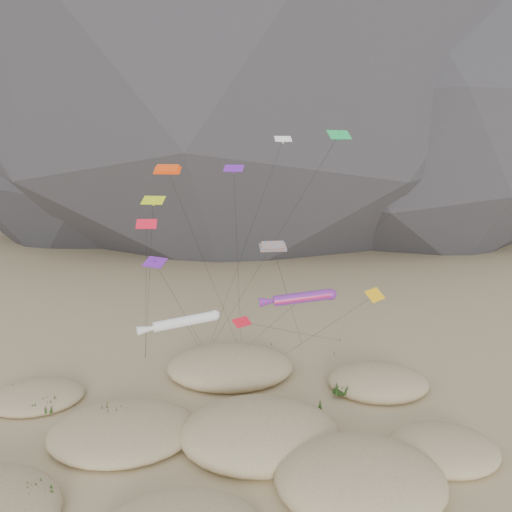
{
  "coord_description": "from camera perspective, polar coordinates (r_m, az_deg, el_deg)",
  "views": [
    {
      "loc": [
        -0.18,
        -36.63,
        25.06
      ],
      "look_at": [
        2.34,
        12.0,
        15.01
      ],
      "focal_mm": 35.0,
      "sensor_mm": 36.0,
      "label": 1
    }
  ],
  "objects": [
    {
      "name": "kite_stakes",
      "position": [
        65.05,
        -0.24,
        -10.86
      ],
      "size": [
        25.67,
        6.66,
        0.3
      ],
      "color": "#3F2D1E",
      "rests_on": "ground"
    },
    {
      "name": "ground",
      "position": [
        44.38,
        -2.4,
        -22.73
      ],
      "size": [
        500.0,
        500.0,
        0.0
      ],
      "primitive_type": "plane",
      "color": "#CCB789",
      "rests_on": "ground"
    },
    {
      "name": "white_tube_kite",
      "position": [
        45.37,
        -8.54,
        -7.48
      ],
      "size": [
        7.28,
        20.06,
        11.04
      ],
      "color": "silver",
      "rests_on": "ground"
    },
    {
      "name": "multi_parafoil",
      "position": [
        46.88,
        2.01,
        0.91
      ],
      "size": [
        6.79,
        17.76,
        17.0
      ],
      "color": "#FF5D1A",
      "rests_on": "ground"
    },
    {
      "name": "orange_parafoil",
      "position": [
        54.04,
        -10.0,
        9.49
      ],
      "size": [
        9.08,
        8.7,
        23.93
      ],
      "color": "#F4430C",
      "rests_on": "ground"
    },
    {
      "name": "dunes",
      "position": [
        46.92,
        -4.05,
        -19.63
      ],
      "size": [
        49.59,
        37.41,
        4.08
      ],
      "color": "#CCB789",
      "rests_on": "ground"
    },
    {
      "name": "dune_grass",
      "position": [
        46.63,
        -2.63,
        -19.61
      ],
      "size": [
        41.49,
        26.42,
        1.53
      ],
      "color": "black",
      "rests_on": "ground"
    },
    {
      "name": "rainbow_tube_kite",
      "position": [
        46.14,
        5.02,
        -4.79
      ],
      "size": [
        8.93,
        16.55,
        12.84
      ],
      "color": "#E71845",
      "rests_on": "ground"
    },
    {
      "name": "delta_kites",
      "position": [
        48.0,
        -1.21,
        3.47
      ],
      "size": [
        26.08,
        22.1,
        27.12
      ],
      "color": "#6A1EB1",
      "rests_on": "ground"
    }
  ]
}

